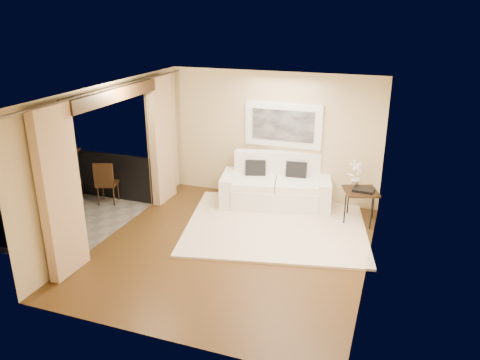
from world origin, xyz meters
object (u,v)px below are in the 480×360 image
at_px(bistro_table, 55,187).
at_px(side_table, 361,193).
at_px(balcony_chair_near, 59,197).
at_px(orchid, 355,173).
at_px(sofa, 276,188).
at_px(balcony_chair_far, 105,180).
at_px(ice_bucket, 52,176).

bearing_deg(bistro_table, side_table, 19.77).
height_order(side_table, balcony_chair_near, balcony_chair_near).
relative_size(side_table, orchid, 1.46).
bearing_deg(sofa, balcony_chair_far, -172.30).
relative_size(bistro_table, balcony_chair_far, 0.85).
height_order(sofa, orchid, orchid).
bearing_deg(balcony_chair_far, orchid, 174.53).
relative_size(bistro_table, ice_bucket, 4.00).
bearing_deg(balcony_chair_near, side_table, 33.04).
xyz_separation_m(bistro_table, balcony_chair_far, (0.37, 1.05, -0.18)).
distance_m(sofa, side_table, 1.77).
relative_size(orchid, balcony_chair_near, 0.60).
height_order(balcony_chair_far, ice_bucket, ice_bucket).
bearing_deg(orchid, balcony_chair_far, -167.63).
bearing_deg(balcony_chair_far, bistro_table, 52.80).
distance_m(side_table, bistro_table, 5.76).
relative_size(orchid, bistro_table, 0.66).
bearing_deg(bistro_table, orchid, 21.93).
bearing_deg(side_table, bistro_table, -160.23).
bearing_deg(balcony_chair_near, balcony_chair_far, 85.11).
bearing_deg(ice_bucket, side_table, 18.34).
bearing_deg(balcony_chair_near, orchid, 35.21).
xyz_separation_m(orchid, balcony_chair_far, (-4.91, -1.08, -0.38)).
bearing_deg(balcony_chair_far, sofa, -178.14).
distance_m(sofa, orchid, 1.68).
xyz_separation_m(side_table, balcony_chair_far, (-5.05, -0.90, -0.06)).
xyz_separation_m(sofa, bistro_table, (-3.69, -2.24, 0.34)).
xyz_separation_m(bistro_table, ice_bucket, (-0.14, 0.11, 0.18)).
xyz_separation_m(bistro_table, balcony_chair_near, (0.03, 0.03, -0.21)).
xyz_separation_m(orchid, bistro_table, (-5.28, -2.13, -0.20)).
relative_size(sofa, bistro_table, 2.96).
height_order(side_table, ice_bucket, ice_bucket).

